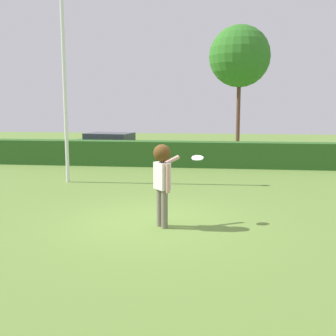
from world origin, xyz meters
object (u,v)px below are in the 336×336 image
(lamppost, at_px, (64,72))
(birch_tree, at_px, (240,57))
(frisbee, at_px, (197,158))
(person, at_px, (162,173))
(parked_car_green, at_px, (110,144))

(lamppost, distance_m, birch_tree, 14.55)
(frisbee, distance_m, lamppost, 6.86)
(lamppost, height_order, birch_tree, birch_tree)
(person, relative_size, lamppost, 0.27)
(person, height_order, lamppost, lamppost)
(lamppost, distance_m, parked_car_green, 7.40)
(person, distance_m, parked_car_green, 12.43)
(frisbee, xyz_separation_m, lamppost, (-4.71, 4.44, 2.26))
(parked_car_green, bearing_deg, birch_tree, 43.56)
(person, distance_m, birch_tree, 18.59)
(person, relative_size, birch_tree, 0.24)
(person, bearing_deg, frisbee, 32.89)
(birch_tree, bearing_deg, lamppost, -115.68)
(person, relative_size, parked_car_green, 0.41)
(person, height_order, birch_tree, birch_tree)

